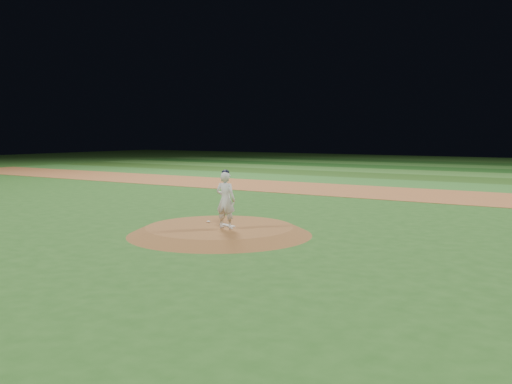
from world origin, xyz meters
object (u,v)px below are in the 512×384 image
pitching_rubber (227,225)px  pitcher_on_mound (226,200)px  rosin_bag (208,222)px  pitchers_mound (220,230)px

pitching_rubber → pitcher_on_mound: (0.23, -0.40, 0.83)m
pitching_rubber → rosin_bag: 0.87m
pitching_rubber → pitcher_on_mound: 0.95m
pitching_rubber → pitcher_on_mound: pitcher_on_mound is taller
rosin_bag → pitcher_on_mound: 1.48m
pitchers_mound → rosin_bag: (-0.69, 0.35, 0.16)m
pitching_rubber → rosin_bag: bearing=-171.6°
pitchers_mound → pitching_rubber: bearing=45.7°
pitchers_mound → pitching_rubber: pitching_rubber is taller
pitchers_mound → pitching_rubber: (0.16, 0.16, 0.14)m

